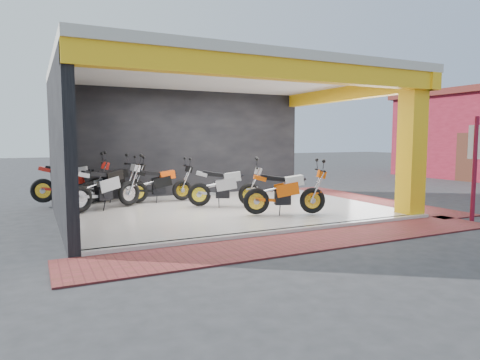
% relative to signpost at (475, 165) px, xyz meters
% --- Properties ---
extents(ground, '(80.00, 80.00, 0.00)m').
position_rel_signpost_xyz_m(ground, '(-4.57, 1.86, -1.34)').
color(ground, '#2D2D30').
rests_on(ground, ground).
extents(showroom_floor, '(8.00, 6.00, 0.10)m').
position_rel_signpost_xyz_m(showroom_floor, '(-4.57, 3.86, -1.29)').
color(showroom_floor, white).
rests_on(showroom_floor, ground).
extents(showroom_ceiling, '(8.40, 6.40, 0.20)m').
position_rel_signpost_xyz_m(showroom_ceiling, '(-4.57, 3.86, 2.26)').
color(showroom_ceiling, beige).
rests_on(showroom_ceiling, corner_column).
extents(back_wall, '(8.20, 0.20, 3.50)m').
position_rel_signpost_xyz_m(back_wall, '(-4.57, 6.96, 0.41)').
color(back_wall, black).
rests_on(back_wall, ground).
extents(left_wall, '(0.20, 6.20, 3.50)m').
position_rel_signpost_xyz_m(left_wall, '(-8.67, 3.86, 0.41)').
color(left_wall, black).
rests_on(left_wall, ground).
extents(corner_column, '(0.50, 0.50, 3.50)m').
position_rel_signpost_xyz_m(corner_column, '(-0.82, 1.11, 0.41)').
color(corner_column, yellow).
rests_on(corner_column, ground).
extents(header_beam_front, '(8.40, 0.30, 0.40)m').
position_rel_signpost_xyz_m(header_beam_front, '(-4.57, 0.86, 1.96)').
color(header_beam_front, yellow).
rests_on(header_beam_front, corner_column).
extents(header_beam_right, '(0.30, 6.40, 0.40)m').
position_rel_signpost_xyz_m(header_beam_right, '(-0.57, 3.86, 1.96)').
color(header_beam_right, yellow).
rests_on(header_beam_right, corner_column).
extents(floor_kerb, '(8.00, 0.20, 0.10)m').
position_rel_signpost_xyz_m(floor_kerb, '(-4.57, 0.84, -1.29)').
color(floor_kerb, white).
rests_on(floor_kerb, ground).
extents(paver_front, '(9.00, 1.40, 0.03)m').
position_rel_signpost_xyz_m(paver_front, '(-4.57, 0.06, -1.33)').
color(paver_front, maroon).
rests_on(paver_front, ground).
extents(paver_right, '(1.40, 7.00, 0.03)m').
position_rel_signpost_xyz_m(paver_right, '(0.23, 3.86, -1.33)').
color(paver_right, maroon).
rests_on(paver_right, ground).
extents(signpost, '(0.10, 0.34, 2.45)m').
position_rel_signpost_xyz_m(signpost, '(0.00, 0.00, 0.00)').
color(signpost, maroon).
rests_on(signpost, ground).
extents(moto_hero, '(2.27, 1.48, 1.30)m').
position_rel_signpost_xyz_m(moto_hero, '(-3.12, 1.99, -0.59)').
color(moto_hero, '#EB5809').
rests_on(moto_hero, showroom_floor).
extents(moto_row_a, '(2.24, 1.64, 1.29)m').
position_rel_signpost_xyz_m(moto_row_a, '(-3.98, 3.65, -0.60)').
color(moto_row_a, '#9C9EA4').
rests_on(moto_row_a, showroom_floor).
extents(moto_row_b, '(2.40, 1.71, 1.38)m').
position_rel_signpost_xyz_m(moto_row_b, '(-6.89, 5.20, -0.55)').
color(moto_row_b, '#96979D').
rests_on(moto_row_b, showroom_floor).
extents(moto_row_c, '(2.06, 0.84, 1.24)m').
position_rel_signpost_xyz_m(moto_row_c, '(-5.26, 5.53, -0.62)').
color(moto_row_c, black).
rests_on(moto_row_c, showroom_floor).
extents(moto_row_d, '(2.21, 1.24, 1.28)m').
position_rel_signpost_xyz_m(moto_row_d, '(-6.49, 6.36, -0.60)').
color(moto_row_d, black).
rests_on(moto_row_d, showroom_floor).
extents(moto_row_e, '(2.45, 1.46, 1.41)m').
position_rel_signpost_xyz_m(moto_row_e, '(-7.55, 6.36, -0.54)').
color(moto_row_e, red).
rests_on(moto_row_e, showroom_floor).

